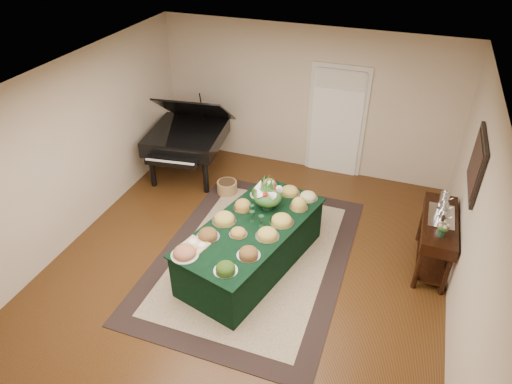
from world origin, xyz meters
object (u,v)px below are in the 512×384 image
(grand_piano, at_px, (187,136))
(mahogany_sideboard, at_px, (438,230))
(floral_centerpiece, at_px, (268,193))
(buffet_table, at_px, (252,245))

(grand_piano, xyz_separation_m, mahogany_sideboard, (4.43, -1.11, -0.15))
(floral_centerpiece, relative_size, mahogany_sideboard, 0.33)
(grand_piano, height_order, mahogany_sideboard, grand_piano)
(grand_piano, relative_size, mahogany_sideboard, 1.34)
(buffet_table, height_order, floral_centerpiece, floral_centerpiece)
(buffet_table, relative_size, mahogany_sideboard, 1.97)
(buffet_table, relative_size, floral_centerpiece, 5.94)
(grand_piano, distance_m, mahogany_sideboard, 4.57)
(buffet_table, height_order, grand_piano, grand_piano)
(mahogany_sideboard, bearing_deg, grand_piano, 165.91)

